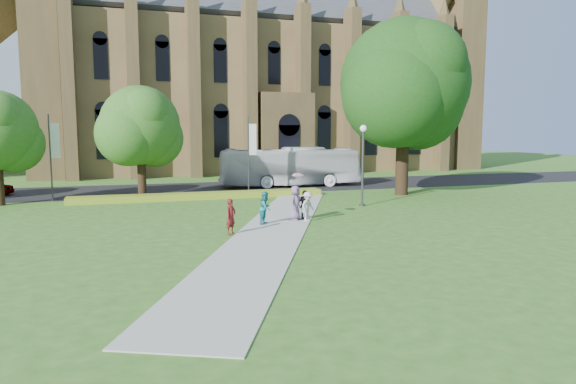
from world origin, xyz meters
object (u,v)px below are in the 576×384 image
object	(u,v)px
pedestrian_0	(231,216)
large_tree	(404,84)
streetlamp	(363,155)
tour_coach	(290,167)

from	to	relation	value
pedestrian_0	large_tree	bearing A→B (deg)	-6.75
streetlamp	tour_coach	world-z (taller)	streetlamp
streetlamp	tour_coach	xyz separation A→B (m)	(-0.81, 12.71, -1.56)
streetlamp	tour_coach	size ratio (longest dim) A/B	0.43
streetlamp	pedestrian_0	xyz separation A→B (m)	(-10.00, -6.61, -2.42)
streetlamp	large_tree	size ratio (longest dim) A/B	0.40
streetlamp	large_tree	bearing A→B (deg)	39.29
large_tree	pedestrian_0	size ratio (longest dim) A/B	7.87
large_tree	tour_coach	bearing A→B (deg)	127.52
large_tree	pedestrian_0	bearing A→B (deg)	-144.36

